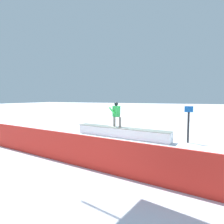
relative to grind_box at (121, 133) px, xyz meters
name	(u,v)px	position (x,y,z in m)	size (l,w,h in m)	color
ground_plane	(121,137)	(0.00, 0.00, -0.26)	(120.00, 120.00, 0.00)	white
grind_box	(121,133)	(0.00, 0.00, 0.00)	(5.65, 1.40, 0.57)	white
snowboarder	(116,114)	(0.30, -0.06, 1.08)	(1.40, 0.92, 1.43)	silver
safety_fence	(73,149)	(0.00, 4.58, 0.27)	(10.14, 0.06, 1.05)	red
trail_marker	(188,123)	(-3.50, -0.21, 0.73)	(0.40, 0.10, 1.83)	#262628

